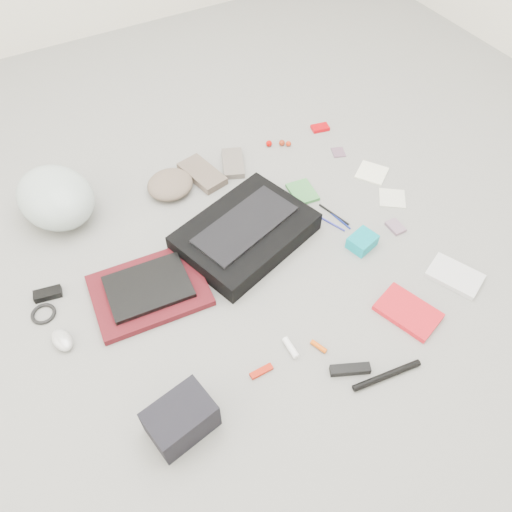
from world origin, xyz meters
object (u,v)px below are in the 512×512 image
messenger_bag (246,233)px  camera_bag (181,419)px  book_red (408,312)px  accordion_wallet (362,242)px  bike_helmet (56,197)px  laptop (148,287)px

messenger_bag → camera_bag: size_ratio=2.60×
book_red → accordion_wallet: size_ratio=2.03×
bike_helmet → camera_bag: bike_helmet is taller
bike_helmet → book_red: size_ratio=1.66×
bike_helmet → book_red: bearing=-66.5°
laptop → book_red: (0.77, -0.53, -0.03)m
bike_helmet → camera_bag: 1.06m
camera_bag → laptop: bearing=69.1°
messenger_bag → book_red: bearing=-77.5°
laptop → camera_bag: size_ratio=1.51×
messenger_bag → laptop: (-0.43, -0.05, -0.00)m
messenger_bag → bike_helmet: size_ratio=1.44×
bike_helmet → accordion_wallet: bearing=-54.5°
laptop → camera_bag: camera_bag is taller
messenger_bag → book_red: 0.68m
laptop → book_red: 0.93m
accordion_wallet → camera_bag: bearing=-176.3°
laptop → bike_helmet: (-0.17, 0.54, 0.07)m
book_red → accordion_wallet: 0.34m
accordion_wallet → messenger_bag: bearing=131.4°
laptop → book_red: size_ratio=1.38×
bike_helmet → laptop: bearing=-90.2°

